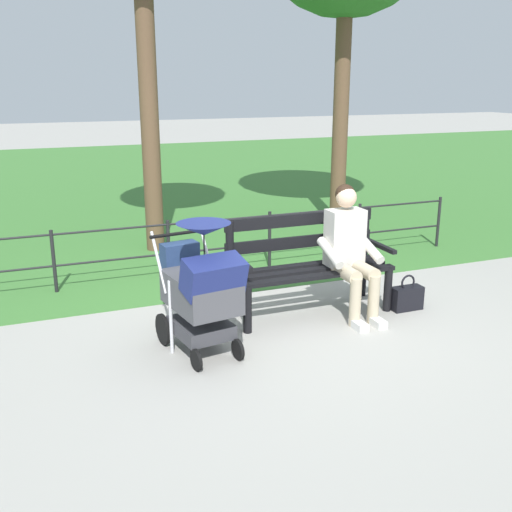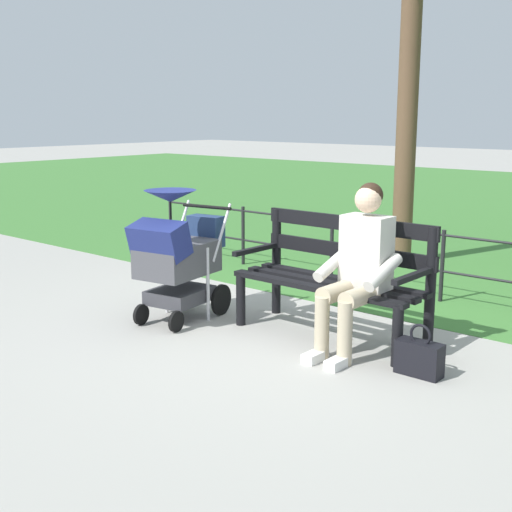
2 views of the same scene
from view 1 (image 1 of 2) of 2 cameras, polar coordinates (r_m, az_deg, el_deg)
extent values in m
plane|color=#9E9B93|center=(5.86, 1.67, -6.04)|extent=(60.00, 60.00, 0.00)
cube|color=#3D7533|center=(14.12, -12.73, 6.91)|extent=(40.00, 16.00, 0.01)
cube|color=black|center=(6.03, 4.59, -0.91)|extent=(1.60, 0.11, 0.04)
cube|color=black|center=(5.87, 5.36, -1.39)|extent=(1.60, 0.11, 0.04)
cube|color=black|center=(5.72, 6.16, -1.91)|extent=(1.60, 0.11, 0.04)
cube|color=black|center=(6.05, 4.23, 1.34)|extent=(1.60, 0.05, 0.12)
cube|color=black|center=(6.00, 4.27, 3.47)|extent=(1.60, 0.05, 0.12)
cylinder|color=black|center=(6.14, 12.42, -3.12)|extent=(0.08, 0.08, 0.45)
cylinder|color=black|center=(6.45, 10.22, 0.28)|extent=(0.08, 0.08, 0.95)
cube|color=black|center=(6.18, 11.63, 0.99)|extent=(0.05, 0.56, 0.04)
cylinder|color=black|center=(5.49, -0.82, -5.10)|extent=(0.08, 0.08, 0.45)
cylinder|color=black|center=(5.83, -2.48, -1.20)|extent=(0.08, 0.08, 0.95)
cube|color=black|center=(5.53, -1.56, -0.49)|extent=(0.05, 0.56, 0.04)
cylinder|color=tan|center=(5.90, 10.21, -1.31)|extent=(0.14, 0.40, 0.14)
cylinder|color=tan|center=(5.80, 8.52, -1.54)|extent=(0.14, 0.40, 0.14)
cylinder|color=tan|center=(5.81, 11.12, -4.07)|extent=(0.11, 0.11, 0.47)
cylinder|color=tan|center=(5.71, 9.41, -4.35)|extent=(0.11, 0.11, 0.47)
cube|color=silver|center=(5.82, 11.43, -6.17)|extent=(0.10, 0.22, 0.07)
cube|color=silver|center=(5.72, 9.73, -6.49)|extent=(0.10, 0.22, 0.07)
cube|color=beige|center=(5.95, 8.43, 1.75)|extent=(0.36, 0.22, 0.56)
cylinder|color=beige|center=(5.99, 10.78, 0.73)|extent=(0.09, 0.43, 0.23)
cylinder|color=beige|center=(5.77, 7.07, 0.31)|extent=(0.09, 0.43, 0.23)
sphere|color=beige|center=(5.86, 8.59, 5.53)|extent=(0.20, 0.20, 0.20)
sphere|color=black|center=(5.88, 8.46, 5.87)|extent=(0.19, 0.19, 0.19)
cylinder|color=black|center=(5.52, -4.40, -6.01)|extent=(0.07, 0.28, 0.28)
cylinder|color=black|center=(5.35, -8.86, -6.91)|extent=(0.07, 0.28, 0.28)
cylinder|color=black|center=(5.03, -1.73, -8.88)|extent=(0.06, 0.18, 0.18)
cylinder|color=black|center=(4.88, -5.70, -9.82)|extent=(0.06, 0.18, 0.18)
cube|color=#38383D|center=(5.14, -5.24, -6.77)|extent=(0.50, 0.58, 0.12)
cylinder|color=silver|center=(5.28, -3.48, -4.87)|extent=(0.03, 0.03, 0.65)
cylinder|color=silver|center=(5.10, -8.10, -5.79)|extent=(0.03, 0.03, 0.65)
cube|color=#47474C|center=(5.01, -5.24, -3.38)|extent=(0.56, 0.74, 0.28)
cube|color=navy|center=(4.74, -4.05, -1.95)|extent=(0.52, 0.37, 0.33)
cylinder|color=black|center=(5.27, -7.41, 2.13)|extent=(0.52, 0.11, 0.03)
cylinder|color=silver|center=(5.33, -4.64, 0.14)|extent=(0.07, 0.30, 0.49)
cylinder|color=silver|center=(5.16, -9.24, -0.59)|extent=(0.07, 0.30, 0.49)
cone|color=navy|center=(4.78, -5.00, 2.56)|extent=(0.50, 0.50, 0.10)
cylinder|color=black|center=(4.82, -4.94, 0.48)|extent=(0.01, 0.01, 0.30)
cube|color=navy|center=(5.31, -7.24, -0.22)|extent=(0.34, 0.21, 0.28)
cube|color=black|center=(6.25, 14.14, -3.91)|extent=(0.32, 0.14, 0.24)
torus|color=black|center=(6.20, 14.25, -2.44)|extent=(0.16, 0.02, 0.16)
cylinder|color=black|center=(8.67, 16.95, 3.11)|extent=(0.04, 0.04, 0.70)
cylinder|color=black|center=(7.95, 9.75, 2.43)|extent=(0.04, 0.04, 0.70)
cylinder|color=black|center=(7.38, 1.30, 1.59)|extent=(0.04, 0.04, 0.70)
cylinder|color=black|center=(7.00, -8.30, 0.59)|extent=(0.04, 0.04, 0.70)
cylinder|color=black|center=(6.84, -18.67, -0.51)|extent=(0.04, 0.04, 0.70)
cylinder|color=black|center=(7.09, -3.41, 3.44)|extent=(6.34, 0.02, 0.02)
cylinder|color=black|center=(7.18, -3.37, 0.72)|extent=(6.34, 0.02, 0.02)
cylinder|color=brown|center=(8.06, -10.13, 13.68)|extent=(0.24, 0.24, 3.78)
cylinder|color=brown|center=(9.54, 8.06, 13.38)|extent=(0.24, 0.24, 3.52)
camera|label=2|loc=(5.59, 61.81, 3.00)|focal=47.66mm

